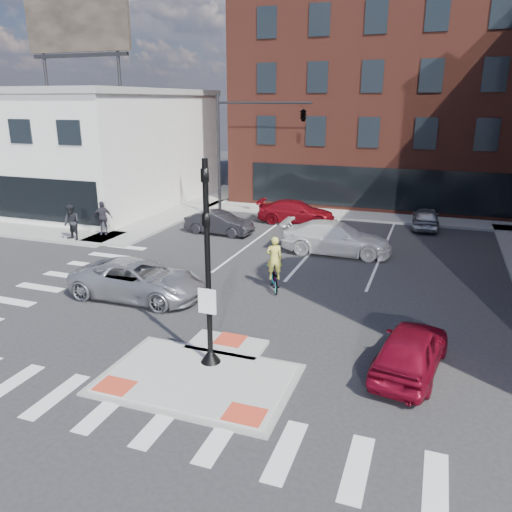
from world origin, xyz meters
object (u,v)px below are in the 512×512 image
at_px(red_sedan, 411,350).
at_px(bg_car_silver, 426,218).
at_px(silver_suv, 139,280).
at_px(cyclist, 274,272).
at_px(bg_car_dark, 219,223).
at_px(pedestrian_a, 72,223).
at_px(pedestrian_b, 102,218).
at_px(white_pickup, 336,238).
at_px(bg_car_red, 296,212).

relative_size(red_sedan, bg_car_silver, 1.08).
xyz_separation_m(silver_suv, cyclist, (4.79, 2.69, 0.01)).
height_order(silver_suv, bg_car_dark, silver_suv).
bearing_deg(bg_car_dark, pedestrian_a, 127.51).
bearing_deg(bg_car_dark, silver_suv, -170.02).
bearing_deg(pedestrian_a, cyclist, -3.21).
bearing_deg(pedestrian_b, white_pickup, -16.97).
bearing_deg(pedestrian_a, bg_car_red, 50.33).
height_order(pedestrian_a, pedestrian_b, pedestrian_a).
bearing_deg(silver_suv, pedestrian_a, 53.81).
xyz_separation_m(cyclist, pedestrian_a, (-12.65, 3.00, 0.37)).
relative_size(bg_car_dark, cyclist, 1.77).
relative_size(bg_car_dark, pedestrian_b, 2.09).
bearing_deg(cyclist, white_pickup, -128.08).
distance_m(red_sedan, bg_car_silver, 17.97).
height_order(red_sedan, white_pickup, white_pickup).
height_order(red_sedan, cyclist, cyclist).
distance_m(white_pickup, bg_car_red, 6.87).
distance_m(bg_car_red, pedestrian_b, 11.88).
bearing_deg(pedestrian_a, red_sedan, -13.27).
height_order(silver_suv, white_pickup, white_pickup).
height_order(bg_car_red, pedestrian_a, pedestrian_a).
distance_m(white_pickup, bg_car_dark, 7.39).
distance_m(silver_suv, pedestrian_a, 9.72).
bearing_deg(cyclist, silver_suv, 4.46).
relative_size(red_sedan, cyclist, 1.82).
bearing_deg(bg_car_red, bg_car_dark, 134.13).
bearing_deg(bg_car_red, cyclist, -175.04).
distance_m(white_pickup, cyclist, 6.12).
bearing_deg(bg_car_silver, bg_car_red, 6.55).
distance_m(red_sedan, white_pickup, 11.75).
xyz_separation_m(red_sedan, bg_car_red, (-8.07, 16.69, 0.01)).
distance_m(bg_car_red, pedestrian_a, 13.53).
xyz_separation_m(bg_car_dark, bg_car_silver, (11.37, 5.50, -0.01)).
bearing_deg(red_sedan, cyclist, -32.15).
bearing_deg(bg_car_silver, white_pickup, 56.92).
distance_m(bg_car_dark, pedestrian_b, 6.68).
height_order(white_pickup, pedestrian_b, pedestrian_b).
bearing_deg(pedestrian_a, bg_car_dark, 43.51).
relative_size(bg_car_red, cyclist, 2.16).
distance_m(bg_car_red, cyclist, 11.96).
bearing_deg(bg_car_dark, cyclist, -138.00).
bearing_deg(bg_car_silver, cyclist, 64.28).
bearing_deg(white_pickup, pedestrian_a, 99.78).
bearing_deg(silver_suv, pedestrian_b, 43.68).
relative_size(red_sedan, pedestrian_b, 2.14).
bearing_deg(cyclist, pedestrian_b, -46.14).
distance_m(silver_suv, pedestrian_b, 10.15).
height_order(bg_car_dark, bg_car_silver, bg_car_dark).
relative_size(cyclist, pedestrian_a, 1.15).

